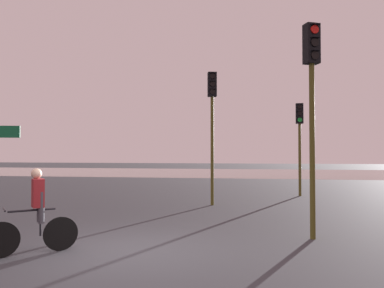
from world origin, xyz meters
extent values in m
plane|color=#333338|center=(0.00, 0.00, 0.00)|extent=(120.00, 120.00, 0.00)
cube|color=gray|center=(0.00, 29.02, 0.00)|extent=(80.00, 16.00, 0.01)
cylinder|color=#4C4719|center=(3.74, 1.79, 1.96)|extent=(0.12, 0.12, 3.92)
cube|color=black|center=(3.74, 1.79, 4.37)|extent=(0.39, 0.35, 0.90)
cylinder|color=red|center=(3.79, 1.67, 4.66)|extent=(0.19, 0.10, 0.19)
cube|color=black|center=(3.80, 1.65, 4.77)|extent=(0.22, 0.19, 0.02)
cylinder|color=black|center=(3.79, 1.67, 4.37)|extent=(0.19, 0.10, 0.19)
cube|color=black|center=(3.80, 1.65, 4.48)|extent=(0.22, 0.19, 0.02)
cylinder|color=black|center=(3.79, 1.67, 4.08)|extent=(0.19, 0.10, 0.19)
cube|color=black|center=(3.80, 1.65, 4.19)|extent=(0.22, 0.19, 0.02)
cylinder|color=#4C4719|center=(0.97, 6.79, 1.99)|extent=(0.12, 0.12, 3.99)
cube|color=black|center=(0.97, 6.79, 4.44)|extent=(0.37, 0.31, 0.90)
cylinder|color=black|center=(1.00, 6.66, 4.73)|extent=(0.19, 0.07, 0.19)
cube|color=black|center=(1.00, 6.64, 4.84)|extent=(0.21, 0.16, 0.02)
cylinder|color=black|center=(1.00, 6.66, 4.44)|extent=(0.19, 0.07, 0.19)
cube|color=black|center=(1.00, 6.64, 4.55)|extent=(0.21, 0.16, 0.02)
cylinder|color=black|center=(1.00, 6.66, 4.15)|extent=(0.19, 0.07, 0.19)
cube|color=black|center=(1.00, 6.64, 4.26)|extent=(0.21, 0.16, 0.02)
cylinder|color=#4C4719|center=(4.52, 10.30, 1.61)|extent=(0.12, 0.12, 3.22)
cube|color=black|center=(4.52, 10.30, 3.67)|extent=(0.33, 0.25, 0.90)
cylinder|color=black|center=(4.51, 10.16, 3.96)|extent=(0.19, 0.04, 0.19)
cube|color=black|center=(4.51, 10.14, 4.07)|extent=(0.19, 0.13, 0.02)
cylinder|color=black|center=(4.51, 10.16, 3.67)|extent=(0.19, 0.04, 0.19)
cube|color=black|center=(4.51, 10.14, 3.78)|extent=(0.19, 0.13, 0.02)
cylinder|color=green|center=(4.51, 10.16, 3.38)|extent=(0.19, 0.04, 0.19)
cube|color=black|center=(4.51, 10.14, 3.49)|extent=(0.19, 0.13, 0.02)
cylinder|color=black|center=(-2.12, -0.68, 0.33)|extent=(0.54, 0.45, 0.66)
cylinder|color=black|center=(-1.31, -0.02, 0.33)|extent=(0.54, 0.45, 0.66)
cylinder|color=black|center=(-1.72, -0.35, 0.83)|extent=(0.68, 0.56, 0.04)
cylinder|color=black|center=(-1.60, -0.26, 0.61)|extent=(0.04, 0.04, 0.55)
cylinder|color=black|center=(-2.08, -0.65, 0.88)|extent=(0.31, 0.37, 0.03)
cylinder|color=#3F3F47|center=(-1.66, -0.18, 0.88)|extent=(0.11, 0.11, 0.60)
cylinder|color=#3F3F47|center=(-1.54, -0.33, 0.88)|extent=(0.11, 0.11, 0.60)
cube|color=maroon|center=(-1.64, -0.29, 1.15)|extent=(0.34, 0.36, 0.54)
sphere|color=beige|center=(-1.66, -0.31, 1.52)|extent=(0.20, 0.20, 0.20)
camera|label=1|loc=(2.39, -6.89, 1.92)|focal=35.00mm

